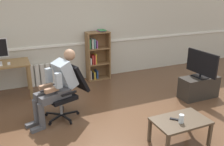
{
  "coord_description": "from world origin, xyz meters",
  "views": [
    {
      "loc": [
        -1.58,
        -3.1,
        2.21
      ],
      "look_at": [
        0.15,
        0.85,
        0.7
      ],
      "focal_mm": 38.89,
      "sensor_mm": 36.0,
      "label": 1
    }
  ],
  "objects": [
    {
      "name": "office_chair",
      "position": [
        -0.71,
        0.86,
        0.52
      ],
      "size": [
        0.84,
        0.68,
        0.96
      ],
      "rotation": [
        0.0,
        0.0,
        -1.25
      ],
      "color": "black",
      "rests_on": "ground_plane"
    },
    {
      "name": "ground_plane",
      "position": [
        0.0,
        0.0,
        0.0
      ],
      "size": [
        18.0,
        18.0,
        0.0
      ],
      "primitive_type": "plane",
      "color": "brown"
    },
    {
      "name": "person_seated",
      "position": [
        -0.89,
        0.8,
        0.65
      ],
      "size": [
        0.98,
        0.59,
        1.23
      ],
      "rotation": [
        0.0,
        0.0,
        -1.25
      ],
      "color": "#4C4C51",
      "rests_on": "ground_plane"
    },
    {
      "name": "back_wall",
      "position": [
        0.0,
        2.65,
        1.35
      ],
      "size": [
        12.0,
        0.13,
        2.7
      ],
      "color": "beige",
      "rests_on": "ground_plane"
    },
    {
      "name": "coffee_table",
      "position": [
        0.59,
        -0.65,
        0.34
      ],
      "size": [
        0.81,
        0.51,
        0.39
      ],
      "color": "#4C3D2D",
      "rests_on": "ground_plane"
    },
    {
      "name": "tv_screen",
      "position": [
        2.01,
        0.51,
        0.75
      ],
      "size": [
        0.22,
        0.79,
        0.55
      ],
      "rotation": [
        0.0,
        0.0,
        1.62
      ],
      "color": "black",
      "rests_on": "tv_stand"
    },
    {
      "name": "spare_remote",
      "position": [
        0.51,
        -0.62,
        0.4
      ],
      "size": [
        0.13,
        0.13,
        0.02
      ],
      "primitive_type": "cube",
      "rotation": [
        0.0,
        0.0,
        3.91
      ],
      "color": "black",
      "rests_on": "coffee_table"
    },
    {
      "name": "tv_stand",
      "position": [
        2.01,
        0.51,
        0.23
      ],
      "size": [
        0.83,
        0.37,
        0.46
      ],
      "color": "#2D2823",
      "rests_on": "ground_plane"
    },
    {
      "name": "drinking_glass",
      "position": [
        0.54,
        -0.71,
        0.46
      ],
      "size": [
        0.07,
        0.07,
        0.13
      ],
      "primitive_type": "cylinder",
      "color": "silver",
      "rests_on": "coffee_table"
    },
    {
      "name": "bookshelf",
      "position": [
        0.43,
        2.44,
        0.6
      ],
      "size": [
        0.58,
        0.29,
        1.26
      ],
      "color": "brown",
      "rests_on": "ground_plane"
    },
    {
      "name": "computer_mouse",
      "position": [
        -1.61,
        2.03,
        0.77
      ],
      "size": [
        0.06,
        0.1,
        0.03
      ],
      "primitive_type": "cube",
      "color": "white",
      "rests_on": "computer_desk"
    },
    {
      "name": "radiator",
      "position": [
        -0.79,
        2.54,
        0.26
      ],
      "size": [
        0.84,
        0.08,
        0.52
      ],
      "color": "white",
      "rests_on": "ground_plane"
    }
  ]
}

